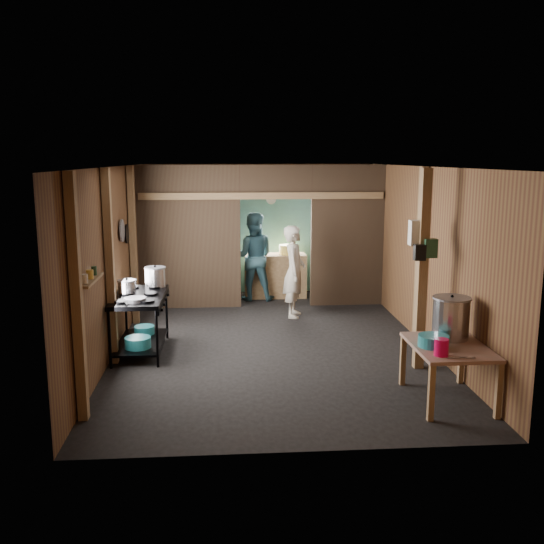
{
  "coord_description": "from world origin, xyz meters",
  "views": [
    {
      "loc": [
        -0.64,
        -8.72,
        2.73
      ],
      "look_at": [
        0.0,
        -0.2,
        1.1
      ],
      "focal_mm": 39.78,
      "sensor_mm": 36.0,
      "label": 1
    }
  ],
  "objects": [
    {
      "name": "post_left_a",
      "position": [
        -2.18,
        -2.6,
        1.3
      ],
      "size": [
        0.1,
        0.12,
        2.6
      ],
      "primitive_type": "cube",
      "color": "#A48456",
      "rests_on": "floor"
    },
    {
      "name": "blue_tub_back",
      "position": [
        -1.88,
        -0.03,
        0.22
      ],
      "size": [
        0.3,
        0.3,
        0.12
      ],
      "primitive_type": "cylinder",
      "color": "teal",
      "rests_on": "gas_range"
    },
    {
      "name": "cook",
      "position": [
        0.51,
        1.42,
        0.79
      ],
      "size": [
        0.49,
        0.64,
        1.59
      ],
      "primitive_type": "imported",
      "rotation": [
        0.0,
        0.0,
        1.37
      ],
      "color": "beige",
      "rests_on": "floor"
    },
    {
      "name": "cross_beam",
      "position": [
        0.0,
        2.15,
        2.05
      ],
      "size": [
        4.4,
        0.12,
        0.12
      ],
      "primitive_type": "cube",
      "color": "#A48456",
      "rests_on": "wall_left"
    },
    {
      "name": "floor",
      "position": [
        0.0,
        0.0,
        0.0
      ],
      "size": [
        4.5,
        7.0,
        0.0
      ],
      "primitive_type": "cube",
      "color": "black",
      "rests_on": "ground"
    },
    {
      "name": "partition_header",
      "position": [
        0.25,
        2.2,
        2.3
      ],
      "size": [
        1.3,
        0.1,
        0.6
      ],
      "primitive_type": "cube",
      "color": "#403322",
      "rests_on": "wall_back"
    },
    {
      "name": "wall_shelf",
      "position": [
        -2.15,
        -2.1,
        1.4
      ],
      "size": [
        0.14,
        0.8,
        0.03
      ],
      "primitive_type": "cube",
      "color": "#A48456",
      "rests_on": "wall_left"
    },
    {
      "name": "bag_white",
      "position": [
        1.8,
        -1.22,
        1.78
      ],
      "size": [
        0.22,
        0.15,
        0.32
      ],
      "primitive_type": "cube",
      "color": "white",
      "rests_on": "post_free"
    },
    {
      "name": "wall_left",
      "position": [
        -2.25,
        0.0,
        1.3
      ],
      "size": [
        0.0,
        7.0,
        2.6
      ],
      "primitive_type": "cube",
      "color": "brown",
      "rests_on": "ground"
    },
    {
      "name": "wall_front",
      "position": [
        0.0,
        -3.5,
        1.3
      ],
      "size": [
        4.5,
        0.0,
        2.6
      ],
      "primitive_type": "cube",
      "color": "brown",
      "rests_on": "ground"
    },
    {
      "name": "yellow_tub",
      "position": [
        0.54,
        2.95,
        0.94
      ],
      "size": [
        0.34,
        0.34,
        0.19
      ],
      "primitive_type": "cylinder",
      "color": "#E9BE47",
      "rests_on": "back_counter"
    },
    {
      "name": "stove_pot_large",
      "position": [
        -1.71,
        0.13,
        0.98
      ],
      "size": [
        0.4,
        0.4,
        0.32
      ],
      "primitive_type": null,
      "rotation": [
        0.0,
        0.0,
        0.34
      ],
      "color": "#B5B5BC",
      "rests_on": "gas_range"
    },
    {
      "name": "bag_green",
      "position": [
        1.92,
        -1.36,
        1.6
      ],
      "size": [
        0.16,
        0.12,
        0.24
      ],
      "primitive_type": "cube",
      "color": "#21492D",
      "rests_on": "post_free"
    },
    {
      "name": "partition_right",
      "position": [
        1.57,
        2.2,
        1.3
      ],
      "size": [
        1.35,
        0.1,
        2.6
      ],
      "primitive_type": "cube",
      "color": "#403322",
      "rests_on": "floor"
    },
    {
      "name": "jar_green",
      "position": [
        -2.15,
        -1.88,
        1.47
      ],
      "size": [
        0.06,
        0.06,
        0.1
      ],
      "primitive_type": "cylinder",
      "color": "#21492D",
      "rests_on": "wall_shelf"
    },
    {
      "name": "bag_black",
      "position": [
        1.78,
        -1.38,
        1.55
      ],
      "size": [
        0.14,
        0.1,
        0.2
      ],
      "primitive_type": "cube",
      "color": "black",
      "rests_on": "post_free"
    },
    {
      "name": "prep_table",
      "position": [
        1.83,
        -2.4,
        0.33
      ],
      "size": [
        0.81,
        1.11,
        0.66
      ],
      "primitive_type": null,
      "color": "#A67362",
      "rests_on": "floor"
    },
    {
      "name": "turquoise_panel",
      "position": [
        0.0,
        3.44,
        1.25
      ],
      "size": [
        4.4,
        0.06,
        2.5
      ],
      "primitive_type": "cube",
      "color": "#65B6A6",
      "rests_on": "wall_back"
    },
    {
      "name": "post_left_c",
      "position": [
        -2.18,
        1.2,
        1.3
      ],
      "size": [
        0.1,
        0.12,
        2.6
      ],
      "primitive_type": "cube",
      "color": "#A48456",
      "rests_on": "floor"
    },
    {
      "name": "post_left_b",
      "position": [
        -2.18,
        -0.8,
        1.3
      ],
      "size": [
        0.1,
        0.12,
        2.6
      ],
      "primitive_type": "cube",
      "color": "#A48456",
      "rests_on": "floor"
    },
    {
      "name": "wall_clock",
      "position": [
        0.25,
        3.4,
        1.9
      ],
      "size": [
        0.2,
        0.03,
        0.2
      ],
      "primitive_type": "cylinder",
      "rotation": [
        1.57,
        0.0,
        0.0
      ],
      "color": "white",
      "rests_on": "wall_back"
    },
    {
      "name": "blue_tub_front",
      "position": [
        -1.88,
        -0.69,
        0.24
      ],
      "size": [
        0.36,
        0.36,
        0.15
      ],
      "primitive_type": "cylinder",
      "color": "teal",
      "rests_on": "gas_range"
    },
    {
      "name": "wall_right",
      "position": [
        2.25,
        0.0,
        1.3
      ],
      "size": [
        0.0,
        7.0,
        2.6
      ],
      "primitive_type": "cube",
      "color": "brown",
      "rests_on": "ground"
    },
    {
      "name": "post_free",
      "position": [
        1.85,
        -1.3,
        1.3
      ],
      "size": [
        0.12,
        0.12,
        2.6
      ],
      "primitive_type": "cube",
      "color": "#A48456",
      "rests_on": "floor"
    },
    {
      "name": "jar_white",
      "position": [
        -2.15,
        -2.35,
        1.47
      ],
      "size": [
        0.07,
        0.07,
        0.1
      ],
      "primitive_type": "cylinder",
      "color": "white",
      "rests_on": "wall_shelf"
    },
    {
      "name": "partition_left",
      "position": [
        -1.32,
        2.2,
        1.3
      ],
      "size": [
        1.85,
        0.1,
        2.6
      ],
      "primitive_type": "cube",
      "color": "#403322",
      "rests_on": "floor"
    },
    {
      "name": "stock_pot",
      "position": [
        1.93,
        -2.14,
        0.89
      ],
      "size": [
        0.54,
        0.54,
        0.51
      ],
      "primitive_type": null,
      "rotation": [
        0.0,
        0.0,
        0.26
      ],
      "color": "#B5B5BC",
      "rests_on": "prep_table"
    },
    {
      "name": "pink_bucket",
      "position": [
        1.61,
        -2.75,
        0.75
      ],
      "size": [
        0.19,
        0.19,
        0.18
      ],
      "primitive_type": "cylinder",
      "rotation": [
        0.0,
        0.0,
        0.27
      ],
      "color": "#D60747",
      "rests_on": "prep_table"
    },
    {
      "name": "gas_range",
      "position": [
        -1.88,
        -0.39,
        0.42
      ],
      "size": [
        0.73,
        1.42,
        0.84
      ],
      "primitive_type": null,
      "color": "black",
      "rests_on": "floor"
    },
    {
      "name": "ceiling",
      "position": [
        0.0,
        0.0,
        2.6
      ],
      "size": [
        4.5,
        7.0,
        0.0
      ],
      "primitive_type": "cube",
      "color": "#383330",
      "rests_on": "ground"
    },
    {
      "name": "pan_lid_small",
      "position": [
        -2.21,
        0.8,
        1.55
      ],
      "size": [
        0.03,
        0.3,
        0.3
      ],
      "primitive_type": "cylinder",
      "rotation": [
        0.0,
        1.57,
        0.0
      ],
      "color": "black",
      "rests_on": "wall_left"
    },
    {
      "name": "wall_back",
      "position": [
        0.0,
        3.5,
        1.3
      ],
      "size": [
        4.5,
        0.0,
        2.6
      ],
      "primitive_type": "cube",
      "color": "brown",
      "rests_on": "ground"
    },
    {
      "name": "frying_pan",
      "position": [
        -1.88,
        -0.77,
        0.86
      ],
      "size": [
        0.44,
        0.58,
        0.07
      ],
      "primitive_type": null,
      "rotation": [
        0.0,
        0.0,
        0.3
      ],
      "color": "gray",
      "rests_on": "gas_range"
    },
    {
      "name": "back_counter",
      "position": [
        0.3,
        2.95,
        0.42
      ],
      "size": [
        1.2,
        0.5,
        0.85
      ],
      "primitive_type": "cube",
      "color": "#A48456",
      "rests_on": "floor"
    },
    {
      "name": "jar_yellow",
      "position": [
        -2.15,
        -2.1,
        1.47
      ],
      "size": [
        0.08,
        0.08,
        0.1
      ],
      "primitive_type": "cylinder",
      "color": "#E9BE47",
      "rests_on": "wall_shelf"
    },
    {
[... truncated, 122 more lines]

